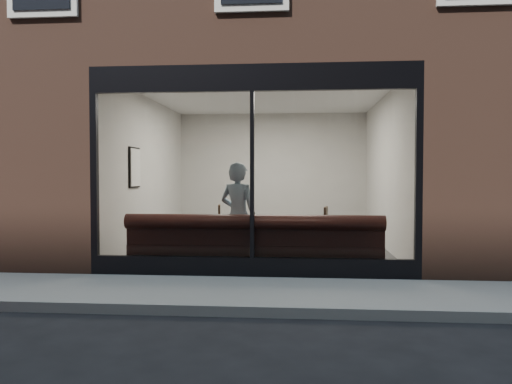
# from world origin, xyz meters

# --- Properties ---
(ground) EXTENTS (120.00, 120.00, 0.00)m
(ground) POSITION_xyz_m (0.00, 0.00, 0.00)
(ground) COLOR black
(ground) RESTS_ON ground
(sidewalk_near) EXTENTS (40.00, 2.00, 0.01)m
(sidewalk_near) POSITION_xyz_m (0.00, 1.00, 0.01)
(sidewalk_near) COLOR gray
(sidewalk_near) RESTS_ON ground
(kerb_near) EXTENTS (40.00, 0.10, 0.12)m
(kerb_near) POSITION_xyz_m (0.00, -0.05, 0.06)
(kerb_near) COLOR gray
(kerb_near) RESTS_ON ground
(host_building_pier_left) EXTENTS (2.50, 12.00, 3.20)m
(host_building_pier_left) POSITION_xyz_m (-3.75, 8.00, 1.60)
(host_building_pier_left) COLOR brown
(host_building_pier_left) RESTS_ON ground
(host_building_pier_right) EXTENTS (2.50, 12.00, 3.20)m
(host_building_pier_right) POSITION_xyz_m (3.75, 8.00, 1.60)
(host_building_pier_right) COLOR brown
(host_building_pier_right) RESTS_ON ground
(host_building_backfill) EXTENTS (5.00, 6.00, 3.20)m
(host_building_backfill) POSITION_xyz_m (0.00, 11.00, 1.60)
(host_building_backfill) COLOR brown
(host_building_backfill) RESTS_ON ground
(cafe_floor) EXTENTS (6.00, 6.00, 0.00)m
(cafe_floor) POSITION_xyz_m (0.00, 5.00, 0.02)
(cafe_floor) COLOR #2D2D30
(cafe_floor) RESTS_ON ground
(cafe_ceiling) EXTENTS (6.00, 6.00, 0.00)m
(cafe_ceiling) POSITION_xyz_m (0.00, 5.00, 3.19)
(cafe_ceiling) COLOR white
(cafe_ceiling) RESTS_ON host_building_upper
(cafe_wall_back) EXTENTS (5.00, 0.00, 5.00)m
(cafe_wall_back) POSITION_xyz_m (0.00, 7.99, 1.60)
(cafe_wall_back) COLOR #BCB9B3
(cafe_wall_back) RESTS_ON ground
(cafe_wall_left) EXTENTS (0.00, 6.00, 6.00)m
(cafe_wall_left) POSITION_xyz_m (-2.49, 5.00, 1.60)
(cafe_wall_left) COLOR #BCB9B3
(cafe_wall_left) RESTS_ON ground
(cafe_wall_right) EXTENTS (0.00, 6.00, 6.00)m
(cafe_wall_right) POSITION_xyz_m (2.49, 5.00, 1.60)
(cafe_wall_right) COLOR #BCB9B3
(cafe_wall_right) RESTS_ON ground
(storefront_kick) EXTENTS (5.00, 0.10, 0.30)m
(storefront_kick) POSITION_xyz_m (0.00, 2.05, 0.15)
(storefront_kick) COLOR black
(storefront_kick) RESTS_ON ground
(storefront_header) EXTENTS (5.00, 0.10, 0.40)m
(storefront_header) POSITION_xyz_m (0.00, 2.05, 3.00)
(storefront_header) COLOR black
(storefront_header) RESTS_ON host_building_upper
(storefront_mullion) EXTENTS (0.06, 0.10, 2.50)m
(storefront_mullion) POSITION_xyz_m (0.00, 2.05, 1.55)
(storefront_mullion) COLOR black
(storefront_mullion) RESTS_ON storefront_kick
(storefront_glass) EXTENTS (4.80, 0.00, 4.80)m
(storefront_glass) POSITION_xyz_m (0.00, 2.02, 1.55)
(storefront_glass) COLOR white
(storefront_glass) RESTS_ON storefront_kick
(banquette) EXTENTS (4.00, 0.55, 0.45)m
(banquette) POSITION_xyz_m (0.00, 2.45, 0.23)
(banquette) COLOR #381514
(banquette) RESTS_ON cafe_floor
(person) EXTENTS (0.75, 0.63, 1.75)m
(person) POSITION_xyz_m (-0.29, 2.69, 0.88)
(person) COLOR #95AFC2
(person) RESTS_ON cafe_floor
(cafe_table_left) EXTENTS (0.84, 0.84, 0.04)m
(cafe_table_left) POSITION_xyz_m (-1.52, 3.44, 0.74)
(cafe_table_left) COLOR black
(cafe_table_left) RESTS_ON cafe_floor
(cafe_table_right) EXTENTS (0.78, 0.78, 0.04)m
(cafe_table_right) POSITION_xyz_m (0.56, 3.00, 0.74)
(cafe_table_right) COLOR black
(cafe_table_right) RESTS_ON cafe_floor
(cafe_chair_left) EXTENTS (0.45, 0.45, 0.04)m
(cafe_chair_left) POSITION_xyz_m (-1.06, 4.37, 0.24)
(cafe_chair_left) COLOR black
(cafe_chair_left) RESTS_ON cafe_floor
(cafe_chair_right) EXTENTS (0.48, 0.48, 0.04)m
(cafe_chair_right) POSITION_xyz_m (1.02, 3.97, 0.24)
(cafe_chair_right) COLOR black
(cafe_chair_right) RESTS_ON cafe_floor
(wall_poster) EXTENTS (0.02, 0.54, 0.72)m
(wall_poster) POSITION_xyz_m (-2.45, 4.00, 1.69)
(wall_poster) COLOR white
(wall_poster) RESTS_ON cafe_wall_left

